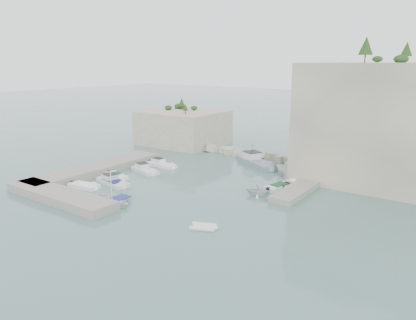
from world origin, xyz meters
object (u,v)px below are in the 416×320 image
Objects in this scene: motorboat_a at (162,166)px; motorboat_c at (116,178)px; motorboat_b at (145,172)px; inflatable_dinghy at (203,228)px; tender_east_a at (258,195)px; motorboat_d at (113,184)px; rowboat at (112,204)px; tender_east_d at (290,176)px; work_boat at (257,165)px; tender_east_b at (279,188)px; motorboat_e at (84,188)px; tender_east_c at (289,186)px.

motorboat_a is 1.25× the size of motorboat_c.
motorboat_a is at bearing 109.10° from motorboat_b.
motorboat_a is 9.17m from motorboat_c.
inflatable_dinghy is 0.92× the size of tender_east_a.
motorboat_d reaches higher than rowboat.
motorboat_b is 0.90× the size of motorboat_d.
motorboat_c is 26.67m from tender_east_d.
tender_east_a is 15.87m from work_boat.
motorboat_a reaches higher than rowboat.
motorboat_b is 2.12× the size of inflatable_dinghy.
motorboat_c is at bearing 131.73° from tender_east_d.
motorboat_a is 21.46m from tender_east_b.
motorboat_c is 22.13m from tender_east_a.
tender_east_b is (0.38, 17.35, 0.00)m from inflatable_dinghy.
motorboat_b and motorboat_d have the same top height.
rowboat is 0.56× the size of work_boat.
motorboat_e is 1.65× the size of inflatable_dinghy.
motorboat_c is (-1.05, -9.11, 0.00)m from motorboat_a.
tender_east_a is at bearing 34.12° from motorboat_d.
motorboat_a is 1.24× the size of tender_east_b.
work_boat is at bearing 84.12° from inflatable_dinghy.
motorboat_c and tender_east_c have the same top height.
motorboat_a reaches higher than tender_east_c.
work_boat is at bearing 12.90° from tender_east_a.
motorboat_c is at bearing 137.38° from inflatable_dinghy.
work_boat reaches higher than tender_east_a.
motorboat_c is 0.90× the size of rowboat.
motorboat_d is 2.17× the size of tender_east_a.
motorboat_d is at bearing -79.89° from motorboat_a.
work_boat is (-7.72, 13.87, 0.00)m from tender_east_a.
motorboat_e is (-0.90, -15.19, 0.00)m from motorboat_a.
tender_east_c is (21.95, 6.35, 0.00)m from motorboat_b.
tender_east_a is at bearing 20.88° from motorboat_e.
tender_east_a is (20.30, 0.21, 0.00)m from motorboat_b.
tender_east_a reaches higher than motorboat_d.
motorboat_b is 18.88m from work_boat.
motorboat_c is (-1.23, -4.90, 0.00)m from motorboat_b.
rowboat reaches higher than tender_east_b.
work_boat reaches higher than rowboat.
tender_east_c is at bearing 63.73° from inflatable_dinghy.
motorboat_b is at bearing 125.52° from inflatable_dinghy.
motorboat_e is 0.49× the size of work_boat.
tender_east_a is at bearing 69.50° from inflatable_dinghy.
motorboat_b is 5.05m from motorboat_c.
inflatable_dinghy is 24.28m from tender_east_d.
motorboat_b is 1.95× the size of tender_east_a.
work_boat reaches higher than tender_east_b.
tender_east_d is at bearing 40.36° from motorboat_e.
inflatable_dinghy is at bearing -14.80° from motorboat_b.
motorboat_d is 1.26× the size of rowboat.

